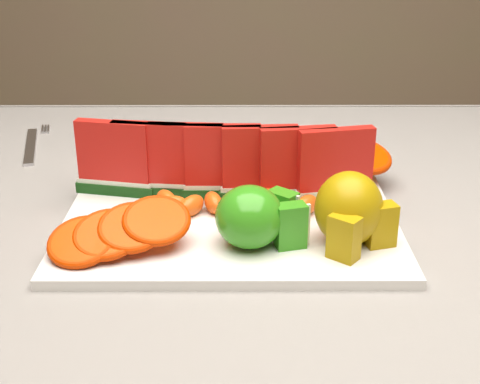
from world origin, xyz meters
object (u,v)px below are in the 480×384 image
(pear_cluster, at_px, (350,211))
(fork, at_px, (32,144))
(platter, at_px, (230,221))
(apple_cluster, at_px, (256,217))
(side_plate, at_px, (316,145))

(pear_cluster, xyz_separation_m, fork, (-0.46, 0.36, -0.05))
(platter, bearing_deg, fork, 138.17)
(apple_cluster, relative_size, pear_cluster, 1.04)
(pear_cluster, relative_size, side_plate, 0.51)
(side_plate, bearing_deg, apple_cluster, -106.69)
(fork, bearing_deg, platter, -41.83)
(pear_cluster, distance_m, side_plate, 0.35)
(apple_cluster, distance_m, fork, 0.51)
(platter, height_order, side_plate, platter)
(apple_cluster, xyz_separation_m, pear_cluster, (0.10, 0.00, 0.01))
(platter, relative_size, pear_cluster, 3.76)
(platter, xyz_separation_m, pear_cluster, (0.13, -0.07, 0.04))
(apple_cluster, bearing_deg, pear_cluster, 1.82)
(apple_cluster, xyz_separation_m, side_plate, (0.10, 0.35, -0.04))
(pear_cluster, distance_m, fork, 0.58)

